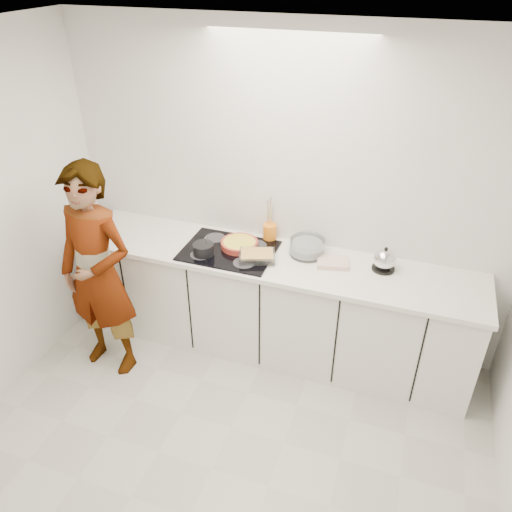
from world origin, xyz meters
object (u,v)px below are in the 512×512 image
(hob, at_px, (229,251))
(utensil_crock, at_px, (270,232))
(mixing_bowl, at_px, (307,248))
(tart_dish, at_px, (239,244))
(saucepan, at_px, (203,249))
(cook, at_px, (98,274))
(baking_dish, at_px, (257,255))
(kettle, at_px, (384,260))

(hob, height_order, utensil_crock, utensil_crock)
(mixing_bowl, bearing_deg, tart_dish, -170.40)
(saucepan, height_order, mixing_bowl, saucepan)
(cook, bearing_deg, hob, 38.95)
(tart_dish, bearing_deg, baking_dish, -32.91)
(mixing_bowl, xyz_separation_m, kettle, (0.59, -0.03, 0.02))
(baking_dish, bearing_deg, hob, 168.29)
(baking_dish, distance_m, cook, 1.21)
(hob, height_order, cook, cook)
(saucepan, height_order, cook, cook)
(saucepan, relative_size, baking_dish, 0.59)
(cook, bearing_deg, mixing_bowl, 31.59)
(hob, relative_size, tart_dish, 1.84)
(baking_dish, height_order, utensil_crock, utensil_crock)
(tart_dish, height_order, saucepan, saucepan)
(saucepan, relative_size, kettle, 0.98)
(tart_dish, height_order, mixing_bowl, mixing_bowl)
(mixing_bowl, relative_size, kettle, 1.77)
(hob, distance_m, utensil_crock, 0.38)
(cook, bearing_deg, kettle, 23.60)
(hob, relative_size, mixing_bowl, 2.09)
(utensil_crock, bearing_deg, mixing_bowl, -19.37)
(saucepan, relative_size, utensil_crock, 1.37)
(kettle, relative_size, cook, 0.11)
(tart_dish, bearing_deg, utensil_crock, 48.70)
(hob, relative_size, utensil_crock, 5.16)
(kettle, height_order, cook, cook)
(mixing_bowl, xyz_separation_m, utensil_crock, (-0.35, 0.12, 0.01))
(baking_dish, xyz_separation_m, mixing_bowl, (0.34, 0.21, 0.02))
(hob, height_order, saucepan, saucepan)
(mixing_bowl, bearing_deg, utensil_crock, 160.63)
(mixing_bowl, distance_m, kettle, 0.60)
(baking_dish, distance_m, utensil_crock, 0.34)
(utensil_crock, bearing_deg, cook, -141.38)
(tart_dish, relative_size, utensil_crock, 2.80)
(tart_dish, bearing_deg, mixing_bowl, 9.60)
(baking_dish, distance_m, mixing_bowl, 0.40)
(tart_dish, height_order, kettle, kettle)
(baking_dish, bearing_deg, saucepan, -169.97)
(hob, relative_size, baking_dish, 2.24)
(tart_dish, height_order, utensil_crock, utensil_crock)
(utensil_crock, distance_m, cook, 1.39)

